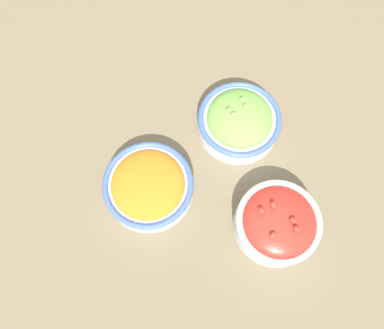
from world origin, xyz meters
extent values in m
plane|color=#75664C|center=(0.00, 0.00, 0.00)|extent=(3.00, 3.00, 0.00)
cylinder|color=silver|center=(0.02, 0.14, 0.02)|extent=(0.17, 0.17, 0.04)
torus|color=#4766B7|center=(0.02, 0.14, 0.04)|extent=(0.17, 0.17, 0.01)
ellipsoid|color=#7ABC4C|center=(0.02, 0.14, 0.04)|extent=(0.14, 0.14, 0.06)
ellipsoid|color=#99D166|center=(0.00, 0.12, 0.08)|extent=(0.01, 0.01, 0.01)
ellipsoid|color=#99D166|center=(0.01, 0.16, 0.08)|extent=(0.01, 0.01, 0.01)
ellipsoid|color=#99D166|center=(0.01, 0.12, 0.08)|extent=(0.01, 0.01, 0.01)
ellipsoid|color=#99D166|center=(0.02, 0.15, 0.08)|extent=(0.01, 0.01, 0.01)
cylinder|color=silver|center=(-0.04, -0.09, 0.02)|extent=(0.18, 0.18, 0.04)
torus|color=#4766B7|center=(-0.04, -0.09, 0.04)|extent=(0.18, 0.18, 0.01)
ellipsoid|color=orange|center=(-0.04, -0.09, 0.04)|extent=(0.15, 0.15, 0.04)
cylinder|color=silver|center=(0.20, 0.00, 0.03)|extent=(0.16, 0.16, 0.05)
torus|color=silver|center=(0.20, 0.00, 0.05)|extent=(0.16, 0.16, 0.01)
ellipsoid|color=red|center=(0.20, 0.00, 0.05)|extent=(0.14, 0.14, 0.04)
ellipsoid|color=red|center=(0.20, -0.03, 0.07)|extent=(0.01, 0.01, 0.01)
ellipsoid|color=red|center=(0.16, -0.01, 0.07)|extent=(0.02, 0.01, 0.01)
ellipsoid|color=red|center=(0.22, 0.01, 0.08)|extent=(0.01, 0.01, 0.01)
ellipsoid|color=red|center=(0.23, 0.00, 0.07)|extent=(0.01, 0.01, 0.01)
ellipsoid|color=red|center=(0.17, 0.01, 0.08)|extent=(0.02, 0.02, 0.01)
camera|label=1|loc=(0.15, -0.20, 0.74)|focal=35.00mm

